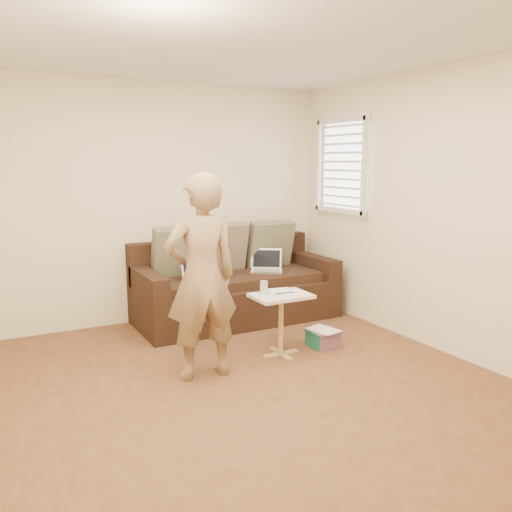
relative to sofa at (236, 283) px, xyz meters
name	(u,v)px	position (x,y,z in m)	size (l,w,h in m)	color
floor	(251,392)	(-0.75, -1.77, -0.42)	(4.50, 4.50, 0.00)	#55321F
ceiling	(250,36)	(-0.75, -1.77, 2.18)	(4.50, 4.50, 0.00)	white
wall_back	(155,203)	(-0.75, 0.48, 0.87)	(4.00, 4.00, 0.00)	#F3E8BE
wall_right	(446,212)	(1.25, -1.77, 0.87)	(4.50, 4.50, 0.00)	#F3E8BE
window_blinds	(342,166)	(1.20, -0.27, 1.28)	(0.12, 0.88, 1.08)	white
sofa	(236,283)	(0.00, 0.00, 0.00)	(2.20, 0.95, 0.85)	black
pillow_left	(178,252)	(-0.60, 0.21, 0.37)	(0.55, 0.14, 0.55)	#5F6349
pillow_mid	(223,248)	(-0.05, 0.24, 0.37)	(0.55, 0.14, 0.55)	brown
pillow_right	(270,244)	(0.55, 0.21, 0.37)	(0.55, 0.14, 0.55)	#5F6349
laptop_silver	(267,272)	(0.36, -0.05, 0.10)	(0.35, 0.26, 0.24)	#B7BABC
laptop_white	(201,281)	(-0.48, -0.15, 0.10)	(0.32, 0.24, 0.24)	white
person	(202,277)	(-0.95, -1.30, 0.41)	(0.61, 0.41, 1.68)	olive
side_table	(281,325)	(-0.13, -1.19, -0.14)	(0.52, 0.36, 0.57)	silver
drinking_glass	(264,288)	(-0.27, -1.11, 0.21)	(0.07, 0.07, 0.12)	silver
scissors	(285,293)	(-0.10, -1.19, 0.16)	(0.18, 0.10, 0.02)	silver
paper_on_table	(283,292)	(-0.07, -1.12, 0.15)	(0.21, 0.30, 0.00)	white
striped_box	(323,338)	(0.34, -1.19, -0.34)	(0.27, 0.27, 0.17)	#D21F70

